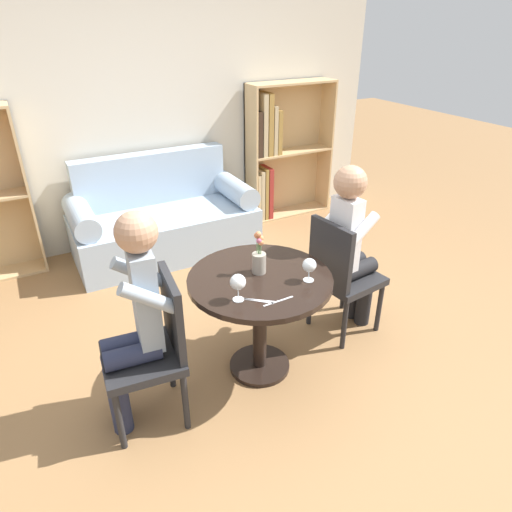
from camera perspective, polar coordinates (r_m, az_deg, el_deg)
ground_plane at (r=3.15m, az=0.45°, el=-13.66°), size 16.00×16.00×0.00m
back_wall at (r=4.62m, az=-14.51°, el=18.00°), size 5.20×0.05×2.70m
round_table at (r=2.82m, az=0.49°, el=-5.29°), size 0.88×0.88×0.70m
couch at (r=4.52m, az=-11.50°, el=4.27°), size 1.70×0.80×0.92m
bookshelf_right at (r=5.16m, az=2.62°, el=12.80°), size 0.99×0.28×1.47m
chair_left at (r=2.60m, az=-12.59°, el=-10.79°), size 0.46×0.46×0.90m
chair_right at (r=3.24m, az=10.53°, el=-2.08°), size 0.47×0.47×0.90m
person_left at (r=2.49m, az=-15.04°, el=-7.57°), size 0.44×0.37×1.28m
person_right at (r=3.21m, az=11.81°, el=1.37°), size 0.44×0.37×1.26m
wine_glass_left at (r=2.47m, az=-2.28°, el=-3.37°), size 0.09×0.09×0.16m
wine_glass_right at (r=2.67m, az=6.68°, el=-1.24°), size 0.08×0.08×0.14m
flower_vase at (r=2.74m, az=0.38°, el=-0.26°), size 0.09×0.09×0.27m
knife_left_setting at (r=2.52m, az=2.81°, el=-5.67°), size 0.19×0.02×0.00m
fork_left_setting at (r=2.52m, az=0.30°, el=-5.54°), size 0.15×0.13×0.00m
knife_right_setting at (r=2.52m, az=0.15°, el=-5.62°), size 0.14×0.14×0.00m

